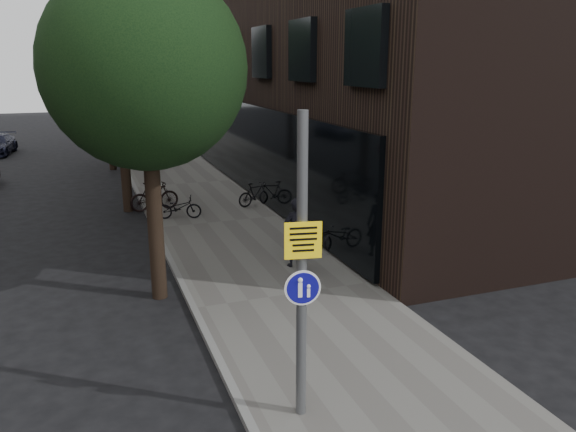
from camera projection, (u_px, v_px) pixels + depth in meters
name	position (u px, v px, depth m)	size (l,w,h in m)	color
ground	(339.00, 371.00, 10.21)	(120.00, 120.00, 0.00)	black
sidewalk	(222.00, 223.00, 19.32)	(4.50, 60.00, 0.12)	#605E59
curb_edge	(155.00, 229.00, 18.57)	(0.15, 60.00, 0.13)	slate
street_tree_near	(148.00, 77.00, 12.20)	(4.40, 4.40, 7.50)	black
street_tree_mid	(119.00, 71.00, 19.89)	(5.00, 5.00, 7.80)	black
street_tree_far	(106.00, 68.00, 28.03)	(5.00, 5.00, 7.80)	black
signpost	(302.00, 271.00, 8.18)	(0.54, 0.16, 4.69)	#595B5E
pedestrian	(296.00, 232.00, 14.88)	(0.68, 0.45, 1.87)	black
parked_bike_facade_near	(314.00, 238.00, 15.97)	(0.59, 1.70, 0.90)	black
parked_bike_facade_far	(256.00, 194.00, 21.28)	(0.42, 1.50, 0.90)	black
parked_bike_curb_near	(179.00, 207.00, 19.56)	(0.53, 1.53, 0.81)	black
parked_bike_curb_far	(154.00, 196.00, 20.58)	(0.51, 1.79, 1.08)	black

